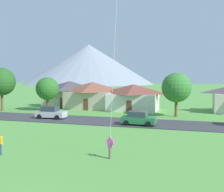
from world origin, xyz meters
name	(u,v)px	position (x,y,z in m)	size (l,w,h in m)	color
road_strip	(133,122)	(0.00, 26.04, 0.04)	(160.00, 6.76, 0.08)	#38383D
mountain_far_west_ridge	(89,64)	(-65.79, 175.68, 13.93)	(91.11, 91.11, 27.86)	gray
house_leftmost	(70,93)	(-16.04, 40.97, 2.60)	(9.77, 7.29, 5.01)	beige
house_left_center	(133,97)	(-2.70, 38.38, 2.38)	(8.92, 6.61, 4.59)	silver
house_rightmost	(93,95)	(-10.69, 39.45, 2.54)	(9.75, 7.17, 4.90)	beige
tree_near_left	(1,82)	(-24.30, 31.28, 5.04)	(4.79, 4.79, 7.46)	brown
tree_left_of_center	(47,89)	(-16.89, 33.80, 3.83)	(3.97, 3.97, 5.83)	#4C3823
tree_center	(176,88)	(4.99, 33.26, 4.34)	(4.42, 4.42, 6.56)	brown
parked_car_green_west_end	(138,118)	(1.12, 24.36, 0.87)	(4.24, 2.16, 1.68)	#237042
parked_car_silver_mid_west	(51,113)	(-11.82, 25.90, 0.87)	(4.27, 2.21, 1.68)	#B7BCC1
watcher_person	(0,144)	(-6.59, 8.76, 0.88)	(0.56, 0.24, 1.68)	navy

